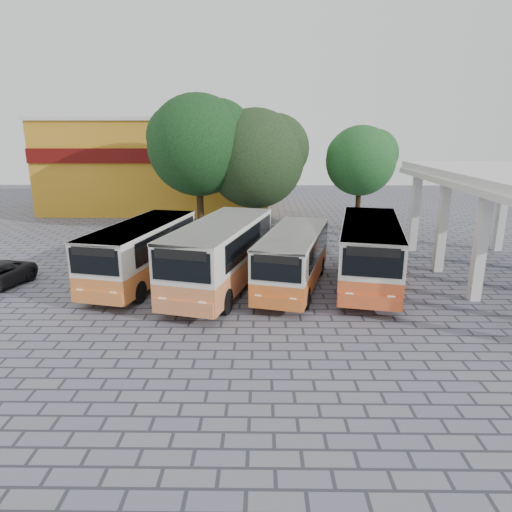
{
  "coord_description": "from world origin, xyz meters",
  "views": [
    {
      "loc": [
        -1.57,
        -17.27,
        7.3
      ],
      "look_at": [
        -1.83,
        3.57,
        1.5
      ],
      "focal_mm": 32.0,
      "sensor_mm": 36.0,
      "label": 1
    }
  ],
  "objects_px": {
    "bus_centre_left": "(221,252)",
    "bus_far_right": "(370,249)",
    "bus_far_left": "(142,249)",
    "bus_centre_right": "(293,256)"
  },
  "relations": [
    {
      "from": "bus_centre_right",
      "to": "bus_far_right",
      "type": "distance_m",
      "value": 3.69
    },
    {
      "from": "bus_far_left",
      "to": "bus_far_right",
      "type": "distance_m",
      "value": 10.96
    },
    {
      "from": "bus_far_left",
      "to": "bus_centre_left",
      "type": "height_order",
      "value": "bus_centre_left"
    },
    {
      "from": "bus_centre_left",
      "to": "bus_far_right",
      "type": "xyz_separation_m",
      "value": [
        7.04,
        0.68,
        -0.04
      ]
    },
    {
      "from": "bus_far_right",
      "to": "bus_centre_left",
      "type": "bearing_deg",
      "value": -162.65
    },
    {
      "from": "bus_centre_left",
      "to": "bus_far_right",
      "type": "height_order",
      "value": "bus_centre_left"
    },
    {
      "from": "bus_far_left",
      "to": "bus_far_right",
      "type": "relative_size",
      "value": 0.95
    },
    {
      "from": "bus_centre_left",
      "to": "bus_far_left",
      "type": "bearing_deg",
      "value": -178.53
    },
    {
      "from": "bus_centre_left",
      "to": "bus_far_right",
      "type": "distance_m",
      "value": 7.07
    },
    {
      "from": "bus_centre_left",
      "to": "bus_far_right",
      "type": "bearing_deg",
      "value": 20.2
    }
  ]
}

